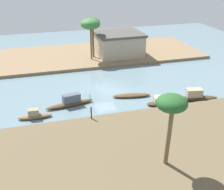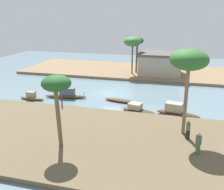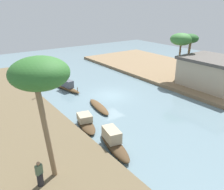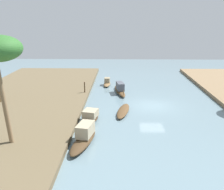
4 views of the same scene
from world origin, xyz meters
name	(u,v)px [view 2 (image 2 of 4)]	position (x,y,z in m)	size (l,w,h in m)	color
river_water	(110,93)	(0.00, 0.00, 0.00)	(65.98, 65.98, 0.00)	slate
riverbank_left	(67,136)	(0.00, -13.84, 0.21)	(38.30, 13.56, 0.41)	brown
riverbank_right	(131,71)	(0.00, 13.84, 0.21)	(38.30, 13.56, 0.41)	#846B4C
sampan_downstream_large	(121,101)	(2.27, -3.12, 0.19)	(4.47, 1.71, 0.37)	brown
sampan_near_left_bank	(137,109)	(4.77, -6.09, 0.38)	(3.91, 2.03, 1.02)	#47331E
sampan_open_hull	(177,111)	(8.88, -6.04, 0.51)	(4.65, 2.01, 1.40)	#47331E
sampan_upstream_small	(32,97)	(-8.70, -5.13, 0.34)	(3.39, 1.01, 1.00)	brown
sampan_with_tall_canopy	(66,94)	(-4.82, -3.40, 0.47)	(5.41, 1.76, 1.32)	brown
person_on_near_bank	(198,144)	(10.74, -14.38, 1.19)	(0.46, 0.37, 1.68)	#4C664C
person_by_mooring	(188,131)	(10.00, -11.99, 1.08)	(0.45, 0.45, 1.59)	#232328
mooring_post	(62,101)	(-3.45, -7.52, 1.03)	(0.14, 0.14, 1.24)	#4C3823
palm_tree_left_near	(56,86)	(0.39, -15.98, 5.30)	(2.21, 2.21, 5.71)	brown
palm_tree_left_far	(189,61)	(9.63, -11.20, 6.75)	(3.10, 3.10, 7.31)	#7F6647
palm_tree_right_tall	(133,42)	(0.77, 10.88, 5.69)	(2.91, 2.91, 6.13)	brown
palm_tree_right_short	(137,42)	(1.33, 11.99, 5.60)	(2.22, 2.22, 6.02)	brown
riverside_building	(161,63)	(5.44, 11.71, 2.22)	(7.22, 6.32, 3.58)	tan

